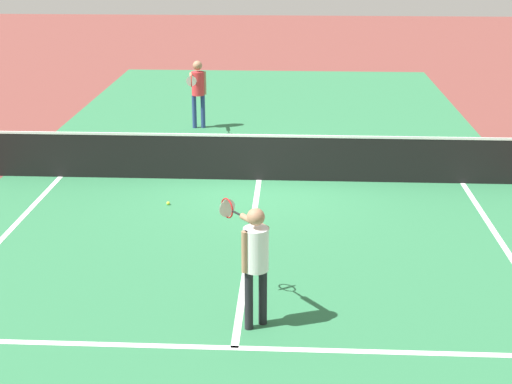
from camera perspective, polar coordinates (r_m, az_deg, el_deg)
ground_plane at (r=15.05m, az=0.23°, el=0.93°), size 60.00×60.00×0.00m
court_surface_inbounds at (r=15.05m, az=0.23°, el=0.94°), size 10.62×24.40×0.00m
line_service_near at (r=9.24m, az=-1.67°, el=-11.94°), size 8.22×0.10×0.01m
line_center_service at (r=12.07m, az=-0.48°, el=-3.95°), size 0.10×6.40×0.01m
net at (r=14.90m, az=0.24°, el=2.73°), size 11.16×0.09×1.07m
player_near at (r=9.26m, az=-0.10°, el=-4.79°), size 0.69×1.08×1.63m
player_far at (r=18.85m, az=-4.51°, el=8.12°), size 0.42×1.24×1.72m
tennis_ball_near_net at (r=13.79m, az=-6.79°, el=-0.87°), size 0.07×0.07×0.07m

